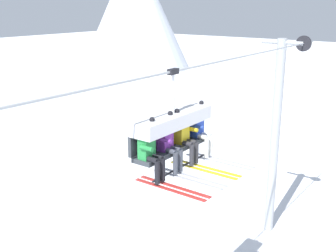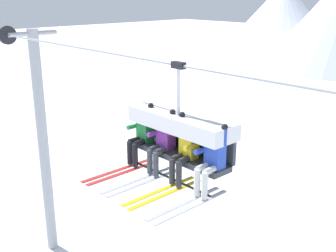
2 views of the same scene
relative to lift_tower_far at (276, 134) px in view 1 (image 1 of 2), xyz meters
The scene contains 8 objects.
mountain_peak_east 46.96m from the lift_tower_far, 47.64° to the left, with size 15.71×15.71×16.81m.
lift_tower_far is the anchor object (origin of this frame).
lift_cable 8.48m from the lift_tower_far, behind, with size 17.32×0.05×0.05m.
chairlift_chair 8.30m from the lift_tower_far, behind, with size 2.30×0.74×2.13m.
skier_green 9.15m from the lift_tower_far, behind, with size 0.48×1.70×1.34m.
skier_purple 8.55m from the lift_tower_far, behind, with size 0.48×1.70×1.34m.
skier_yellow 7.95m from the lift_tower_far, behind, with size 0.48×1.70×1.34m.
skier_blue 7.35m from the lift_tower_far, behind, with size 0.48×1.70×1.34m.
Camera 1 is at (-6.71, -5.99, 9.10)m, focal length 45.00 mm.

